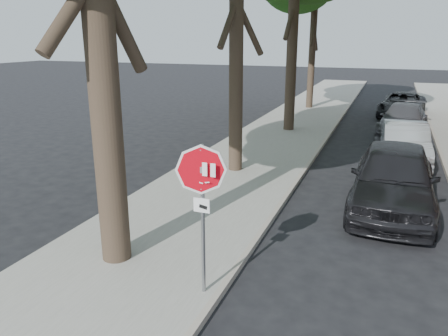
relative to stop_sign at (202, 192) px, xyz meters
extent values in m
plane|color=black|center=(0.70, 0.03, -1.95)|extent=(120.00, 120.00, 0.00)
cube|color=gray|center=(-1.80, 12.03, -1.89)|extent=(4.00, 55.00, 0.12)
cube|color=#9E9384|center=(0.25, 12.03, -1.88)|extent=(0.12, 55.00, 0.13)
cube|color=#9E9384|center=(4.65, 12.03, -1.88)|extent=(0.12, 55.00, 0.13)
cylinder|color=gray|center=(0.00, 0.03, -0.53)|extent=(0.06, 0.06, 2.60)
cube|color=#99999E|center=(0.00, 0.00, 0.37)|extent=(0.05, 0.06, 0.10)
cylinder|color=#99999E|center=(0.00, -0.01, 0.37)|extent=(0.76, 0.32, 0.82)
cylinder|color=white|center=(0.00, -0.02, 0.37)|extent=(0.76, 0.32, 0.82)
cylinder|color=red|center=(0.00, -0.03, 0.37)|extent=(0.68, 0.29, 0.74)
cube|color=white|center=(-0.21, -0.04, 0.39)|extent=(0.08, 0.00, 0.22)
cube|color=white|center=(-0.07, -0.04, 0.39)|extent=(0.08, 0.00, 0.22)
cube|color=white|center=(0.07, -0.04, 0.39)|extent=(0.08, 0.00, 0.22)
cube|color=white|center=(0.21, -0.04, 0.39)|extent=(0.08, 0.00, 0.22)
cube|color=silver|center=(-0.11, -0.04, 0.18)|extent=(0.08, 0.00, 0.03)
cube|color=silver|center=(0.00, -0.04, 0.16)|extent=(0.08, 0.00, 0.03)
cube|color=silver|center=(0.11, -0.04, 0.18)|extent=(0.08, 0.00, 0.03)
cube|color=white|center=(0.00, -0.01, -0.23)|extent=(0.28, 0.02, 0.24)
cube|color=black|center=(0.03, -0.03, -0.25)|extent=(0.15, 0.00, 0.08)
cylinder|color=black|center=(-2.10, 0.53, 2.92)|extent=(0.56, 0.56, 9.50)
cylinder|color=black|center=(-1.90, 7.03, 2.92)|extent=(0.44, 0.44, 9.50)
cylinder|color=black|center=(-1.70, 14.03, 3.17)|extent=(0.48, 0.48, 10.00)
cylinder|color=black|center=(-2.00, 21.03, 2.67)|extent=(0.40, 0.40, 9.00)
imported|color=black|center=(2.95, 5.47, -1.09)|extent=(2.09, 5.07, 1.72)
imported|color=#A8ABB0|center=(3.30, 10.40, -1.25)|extent=(1.73, 4.31, 1.39)
imported|color=#49484D|center=(3.30, 15.19, -1.26)|extent=(2.41, 4.91, 1.38)
imported|color=black|center=(3.30, 20.25, -1.28)|extent=(2.75, 5.02, 1.33)
camera|label=1|loc=(2.67, -6.01, 2.38)|focal=35.00mm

